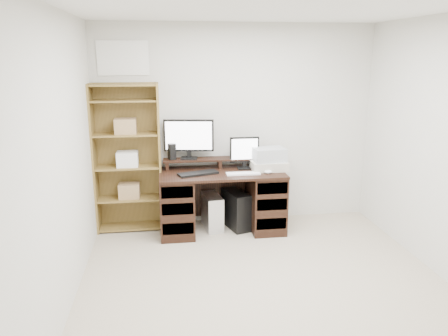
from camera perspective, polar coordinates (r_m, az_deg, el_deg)
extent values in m
cube|color=#B8A990|center=(4.11, 6.17, -16.71)|extent=(3.50, 4.00, 0.02)
cube|color=white|center=(3.54, 7.36, 20.78)|extent=(3.50, 4.00, 0.02)
cube|color=silver|center=(5.55, 1.52, 5.59)|extent=(3.50, 0.02, 2.50)
cube|color=silver|center=(1.87, 22.71, -14.51)|extent=(3.50, 0.02, 2.50)
cube|color=silver|center=(3.61, -21.43, -0.41)|extent=(0.02, 4.00, 2.50)
cube|color=white|center=(5.41, -13.07, 13.82)|extent=(0.60, 0.01, 0.40)
cube|color=black|center=(5.26, -0.30, -0.66)|extent=(1.50, 0.70, 0.03)
cube|color=black|center=(5.33, -6.18, -4.77)|extent=(0.40, 0.66, 0.72)
cube|color=black|center=(5.47, 5.44, -4.24)|extent=(0.40, 0.66, 0.72)
cube|color=black|center=(5.67, -0.74, -3.04)|extent=(1.48, 0.02, 0.65)
cube|color=black|center=(5.09, -6.00, -7.89)|extent=(0.36, 0.01, 0.14)
cube|color=black|center=(5.00, -6.08, -5.35)|extent=(0.36, 0.01, 0.14)
cube|color=black|center=(4.94, -6.14, -3.17)|extent=(0.36, 0.01, 0.14)
cube|color=black|center=(5.23, 6.21, -7.25)|extent=(0.36, 0.01, 0.14)
cube|color=black|center=(5.15, 6.29, -4.77)|extent=(0.36, 0.01, 0.14)
cube|color=black|center=(5.09, 6.35, -2.64)|extent=(0.36, 0.01, 0.14)
cube|color=black|center=(5.41, -7.45, 0.36)|extent=(0.04, 0.20, 0.10)
cube|color=black|center=(5.45, -0.61, 0.60)|extent=(0.04, 0.20, 0.10)
cube|color=black|center=(5.57, 6.04, 0.82)|extent=(0.04, 0.20, 0.10)
cube|color=black|center=(5.44, -0.61, 1.21)|extent=(1.40, 0.22, 0.02)
cube|color=black|center=(5.41, -4.59, 1.29)|extent=(0.22, 0.18, 0.02)
cube|color=black|center=(5.41, -4.58, 2.01)|extent=(0.06, 0.04, 0.11)
cube|color=black|center=(5.37, -4.63, 4.27)|extent=(0.61, 0.13, 0.39)
cube|color=white|center=(5.35, -4.65, 4.22)|extent=(0.56, 0.09, 0.34)
cube|color=black|center=(5.41, 2.69, -0.01)|extent=(0.17, 0.13, 0.02)
cube|color=black|center=(5.41, 2.66, 0.60)|extent=(0.05, 0.03, 0.09)
cube|color=black|center=(5.37, 2.68, 2.41)|extent=(0.36, 0.03, 0.31)
cube|color=white|center=(5.35, 2.72, 2.37)|extent=(0.32, 0.00, 0.27)
cube|color=black|center=(5.38, -6.81, 2.13)|extent=(0.10, 0.10, 0.20)
cube|color=black|center=(5.14, -3.40, -0.73)|extent=(0.50, 0.29, 0.03)
cube|color=white|center=(5.15, 2.52, -0.73)|extent=(0.40, 0.12, 0.02)
ellipsoid|color=white|center=(5.21, 5.80, -0.51)|extent=(0.10, 0.07, 0.04)
cube|color=#BBB4A3|center=(5.38, 5.86, 0.36)|extent=(0.43, 0.33, 0.11)
cube|color=#A7AEB2|center=(5.35, 5.90, 1.76)|extent=(0.40, 0.31, 0.16)
cube|color=silver|center=(5.48, -1.55, -5.72)|extent=(0.25, 0.45, 0.43)
cube|color=black|center=(5.50, 1.58, -5.45)|extent=(0.33, 0.51, 0.47)
cube|color=#19FF33|center=(5.27, 2.70, -5.21)|extent=(0.01, 0.01, 0.01)
cube|color=olive|center=(5.44, -16.57, 1.01)|extent=(0.02, 0.30, 1.80)
cube|color=olive|center=(5.37, -8.37, 1.32)|extent=(0.02, 0.30, 1.80)
cube|color=olive|center=(5.53, -12.39, 1.51)|extent=(0.80, 0.01, 1.80)
cube|color=olive|center=(5.65, -12.01, -7.44)|extent=(0.75, 0.28, 0.02)
cube|color=olive|center=(5.52, -12.21, -3.88)|extent=(0.75, 0.28, 0.02)
cube|color=olive|center=(5.41, -12.44, 0.14)|extent=(0.75, 0.28, 0.02)
cube|color=olive|center=(5.33, -12.67, 4.30)|extent=(0.75, 0.28, 0.02)
cube|color=olive|center=(5.27, -12.92, 8.58)|extent=(0.75, 0.28, 0.02)
cube|color=olive|center=(5.26, -13.03, 10.53)|extent=(0.75, 0.28, 0.02)
cube|color=#A07F54|center=(5.49, -12.26, -2.89)|extent=(0.25, 0.20, 0.18)
cube|color=white|center=(5.39, -12.49, 1.17)|extent=(0.25, 0.20, 0.18)
cube|color=#A07F54|center=(5.31, -12.73, 5.36)|extent=(0.25, 0.20, 0.18)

